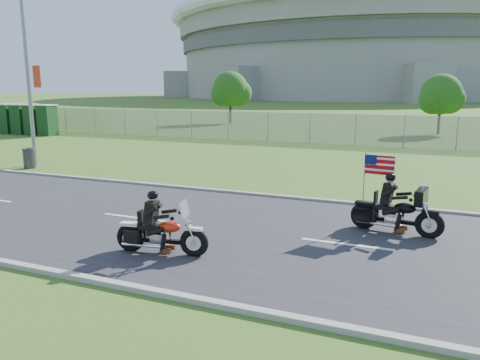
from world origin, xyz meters
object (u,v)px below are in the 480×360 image
at_px(porta_toilet_d, 7,119).
at_px(trash_can, 29,159).
at_px(porta_toilet_b, 34,120).
at_px(porta_toilet_c, 20,120).
at_px(motorcycle_follow, 396,213).
at_px(motorcycle_lead, 160,234).
at_px(porta_toilet_a, 47,121).
at_px(streetlight, 29,45).

distance_m(porta_toilet_d, trash_can, 18.74).
relative_size(porta_toilet_b, porta_toilet_c, 1.00).
distance_m(porta_toilet_c, motorcycle_follow, 33.60).
relative_size(motorcycle_lead, motorcycle_follow, 0.93).
bearing_deg(porta_toilet_a, streetlight, -47.09).
bearing_deg(motorcycle_follow, porta_toilet_d, 161.44).
xyz_separation_m(porta_toilet_c, motorcycle_lead, (24.99, -19.20, -0.68)).
bearing_deg(streetlight, porta_toilet_c, 139.94).
height_order(porta_toilet_d, motorcycle_lead, porta_toilet_d).
bearing_deg(trash_can, porta_toilet_c, 138.38).
distance_m(porta_toilet_a, porta_toilet_c, 2.80).
bearing_deg(porta_toilet_b, trash_can, -44.82).
distance_m(porta_toilet_b, porta_toilet_c, 1.40).
bearing_deg(motorcycle_lead, streetlight, 135.67).
xyz_separation_m(porta_toilet_a, porta_toilet_c, (-2.80, 0.00, 0.00)).
bearing_deg(trash_can, streetlight, 111.86).
bearing_deg(motorcycle_follow, porta_toilet_c, 160.37).
bearing_deg(porta_toilet_c, motorcycle_lead, -37.54).
height_order(motorcycle_lead, trash_can, motorcycle_lead).
bearing_deg(trash_can, porta_toilet_d, 141.23).
height_order(porta_toilet_c, motorcycle_follow, porta_toilet_c).
xyz_separation_m(streetlight, porta_toilet_d, (-14.22, 10.78, -4.49)).
bearing_deg(porta_toilet_a, porta_toilet_d, 180.00).
bearing_deg(motorcycle_lead, motorcycle_follow, 27.58).
relative_size(porta_toilet_c, trash_can, 2.52).
distance_m(porta_toilet_d, motorcycle_follow, 34.85).
relative_size(porta_toilet_a, porta_toilet_b, 1.00).
bearing_deg(porta_toilet_d, porta_toilet_c, 0.00).
xyz_separation_m(porta_toilet_a, motorcycle_lead, (22.19, -19.20, -0.68)).
relative_size(porta_toilet_c, motorcycle_lead, 1.05).
height_order(porta_toilet_b, motorcycle_lead, porta_toilet_b).
distance_m(porta_toilet_b, porta_toilet_d, 2.80).
bearing_deg(porta_toilet_d, trash_can, -38.77).
relative_size(motorcycle_lead, trash_can, 2.41).
bearing_deg(motorcycle_lead, porta_toilet_d, 134.31).
height_order(streetlight, porta_toilet_b, streetlight).
relative_size(porta_toilet_d, motorcycle_follow, 0.97).
xyz_separation_m(porta_toilet_a, porta_toilet_d, (-4.20, 0.00, 0.00)).
distance_m(motorcycle_follow, trash_can, 17.01).
bearing_deg(porta_toilet_d, streetlight, -37.17).
bearing_deg(porta_toilet_b, porta_toilet_d, 180.00).
bearing_deg(porta_toilet_b, porta_toilet_a, 0.00).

